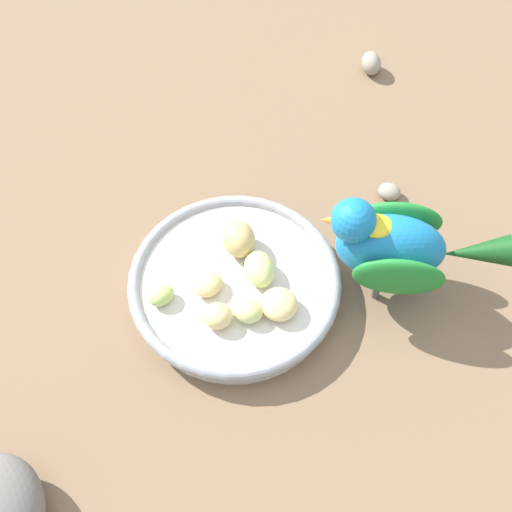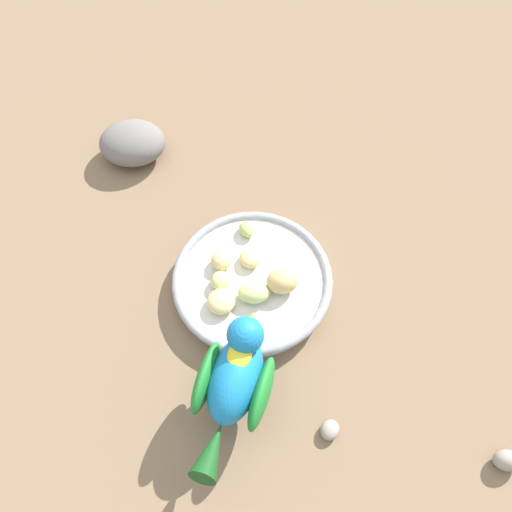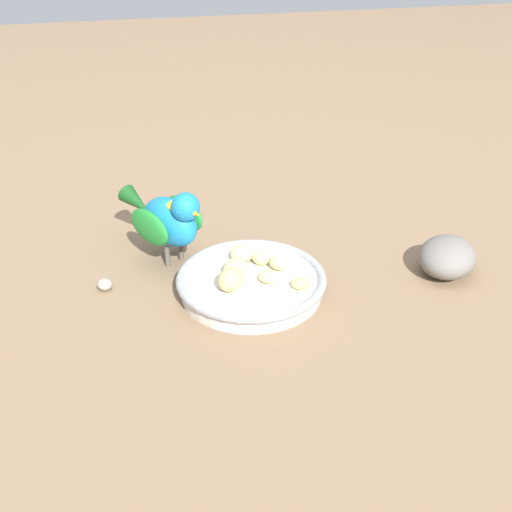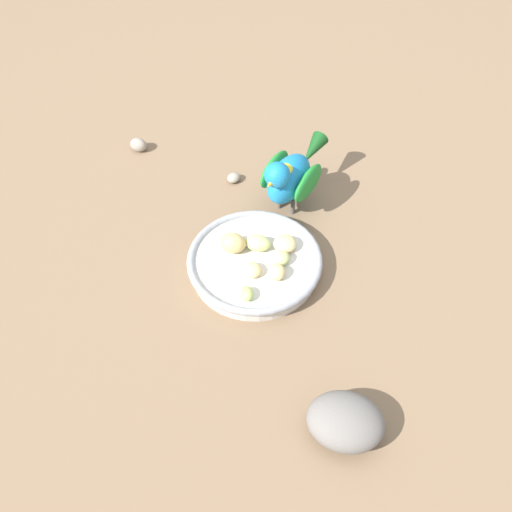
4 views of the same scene
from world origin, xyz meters
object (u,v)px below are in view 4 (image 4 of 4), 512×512
object	(u,v)px
parrot	(290,175)
rock_large	(346,422)
feeding_bowl	(255,263)
apple_piece_6	(282,258)
pebble_0	(234,178)
pebble_1	(138,145)
apple_piece_1	(259,242)
apple_piece_3	(275,273)
apple_piece_5	(285,244)
apple_piece_0	(233,243)
apple_piece_2	(252,270)
apple_piece_4	(247,294)

from	to	relation	value
parrot	rock_large	size ratio (longest dim) A/B	1.67
feeding_bowl	apple_piece_6	bearing A→B (deg)	147.54
pebble_0	pebble_1	size ratio (longest dim) A/B	0.78
apple_piece_1	pebble_0	world-z (taller)	apple_piece_1
feeding_bowl	pebble_0	world-z (taller)	feeding_bowl
apple_piece_3	rock_large	world-z (taller)	rock_large
parrot	apple_piece_3	bearing A→B (deg)	23.39
apple_piece_5	parrot	bearing A→B (deg)	-121.32
apple_piece_5	rock_large	distance (m)	0.28
apple_piece_0	feeding_bowl	bearing A→B (deg)	122.08
apple_piece_2	apple_piece_6	size ratio (longest dim) A/B	1.09
rock_large	pebble_0	size ratio (longest dim) A/B	3.98
pebble_0	apple_piece_1	bearing A→B (deg)	77.49
apple_piece_5	rock_large	xyz separation A→B (m)	(0.06, 0.27, -0.01)
apple_piece_6	pebble_1	xyz separation A→B (m)	(0.10, -0.35, -0.02)
apple_piece_4	rock_large	world-z (taller)	rock_large
apple_piece_0	apple_piece_1	bearing A→B (deg)	160.43
apple_piece_4	pebble_1	xyz separation A→B (m)	(0.02, -0.39, -0.02)
apple_piece_3	pebble_1	world-z (taller)	apple_piece_3
apple_piece_6	feeding_bowl	bearing A→B (deg)	-32.46
pebble_1	apple_piece_1	bearing A→B (deg)	104.02
feeding_bowl	apple_piece_2	bearing A→B (deg)	56.31
apple_piece_0	pebble_1	xyz separation A→B (m)	(0.04, -0.30, -0.02)
feeding_bowl	rock_large	world-z (taller)	rock_large
rock_large	pebble_1	xyz separation A→B (m)	(0.05, -0.61, -0.01)
parrot	rock_large	bearing A→B (deg)	39.96
apple_piece_4	apple_piece_6	world-z (taller)	apple_piece_6
apple_piece_6	apple_piece_4	bearing A→B (deg)	25.56
pebble_0	apple_piece_6	bearing A→B (deg)	84.46
apple_piece_5	apple_piece_6	bearing A→B (deg)	52.47
parrot	apple_piece_6	bearing A→B (deg)	25.61
apple_piece_2	rock_large	xyz separation A→B (m)	(0.00, 0.25, -0.00)
apple_piece_5	pebble_1	size ratio (longest dim) A/B	1.13
apple_piece_1	apple_piece_3	distance (m)	0.06
apple_piece_0	apple_piece_5	xyz separation A→B (m)	(-0.07, 0.03, -0.01)
apple_piece_3	apple_piece_5	xyz separation A→B (m)	(-0.04, -0.04, -0.00)
parrot	pebble_0	size ratio (longest dim) A/B	6.64
feeding_bowl	apple_piece_5	world-z (taller)	apple_piece_5
apple_piece_3	pebble_0	xyz separation A→B (m)	(-0.04, -0.23, -0.02)
rock_large	feeding_bowl	bearing A→B (deg)	-93.08
apple_piece_5	apple_piece_4	bearing A→B (deg)	32.44
apple_piece_1	rock_large	distance (m)	0.29
apple_piece_2	parrot	size ratio (longest dim) A/B	0.18
apple_piece_4	apple_piece_2	bearing A→B (deg)	-125.95
apple_piece_1	apple_piece_2	bearing A→B (deg)	53.36
apple_piece_1	apple_piece_3	size ratio (longest dim) A/B	1.43
apple_piece_2	parrot	world-z (taller)	parrot
apple_piece_1	apple_piece_4	bearing A→B (deg)	53.68
apple_piece_2	rock_large	world-z (taller)	rock_large
rock_large	pebble_1	size ratio (longest dim) A/B	3.09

